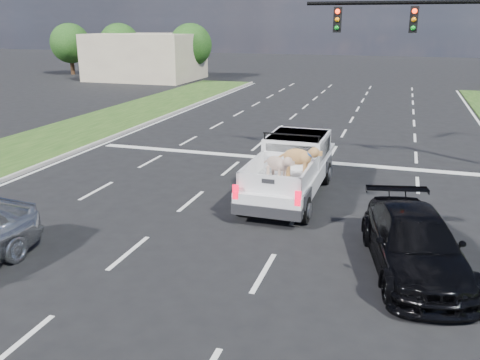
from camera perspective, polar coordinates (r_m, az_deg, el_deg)
name	(u,v)px	position (r m, az deg, el deg)	size (l,w,h in m)	color
ground	(193,262)	(12.42, -5.25, -9.18)	(160.00, 160.00, 0.00)	black
road_markings	(264,183)	(18.19, 2.71, -0.34)	(17.75, 60.00, 0.01)	silver
curb_left	(41,165)	(21.76, -21.40, 1.61)	(0.15, 60.00, 0.14)	gray
building_left	(146,57)	(52.36, -10.54, 13.45)	(10.00, 8.00, 4.40)	#BFB292
tree_far_a	(70,43)	(59.27, -18.53, 14.35)	(4.20, 4.20, 5.40)	#332114
tree_far_b	(120,44)	(56.00, -13.37, 14.63)	(4.20, 4.20, 5.40)	#332114
tree_far_c	(191,45)	(52.39, -5.55, 14.84)	(4.20, 4.20, 5.40)	#332114
pickup_truck	(291,167)	(16.67, 5.72, 1.42)	(2.17, 5.60, 2.09)	black
black_coupe	(414,244)	(12.34, 18.98, -6.76)	(1.93, 4.74, 1.37)	black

